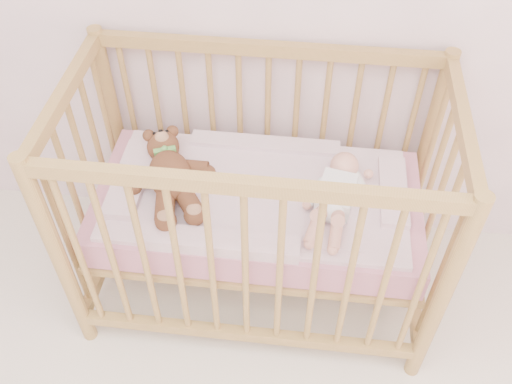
# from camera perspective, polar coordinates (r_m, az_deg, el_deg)

# --- Properties ---
(crib) EXTENTS (1.36, 0.76, 1.00)m
(crib) POSITION_cam_1_polar(r_m,az_deg,el_deg) (2.17, 0.16, -1.23)
(crib) COLOR tan
(crib) RESTS_ON floor
(mattress) EXTENTS (1.22, 0.62, 0.13)m
(mattress) POSITION_cam_1_polar(r_m,az_deg,el_deg) (2.18, 0.15, -1.49)
(mattress) COLOR #CE8096
(mattress) RESTS_ON crib
(blanket) EXTENTS (1.10, 0.58, 0.06)m
(blanket) POSITION_cam_1_polar(r_m,az_deg,el_deg) (2.13, 0.16, -0.14)
(blanket) COLOR pink
(blanket) RESTS_ON mattress
(baby) EXTENTS (0.32, 0.51, 0.12)m
(baby) POSITION_cam_1_polar(r_m,az_deg,el_deg) (2.06, 8.08, 0.21)
(baby) COLOR white
(baby) RESTS_ON blanket
(teddy_bear) EXTENTS (0.51, 0.59, 0.14)m
(teddy_bear) POSITION_cam_1_polar(r_m,az_deg,el_deg) (2.10, -8.59, 1.80)
(teddy_bear) COLOR brown
(teddy_bear) RESTS_ON blanket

